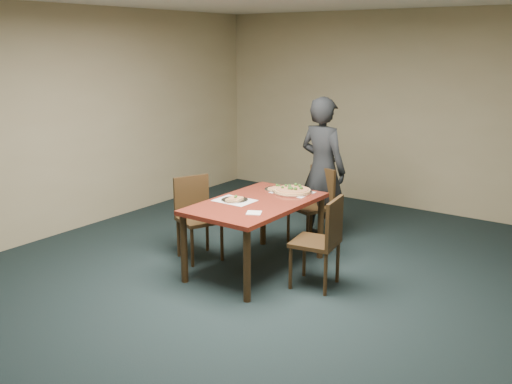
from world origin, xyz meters
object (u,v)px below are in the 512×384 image
Objects in this scene: diner at (323,169)px; pizza_pan at (292,190)px; chair_far at (315,201)px; chair_right at (323,237)px; slice_plate_far at (277,189)px; chair_left at (196,212)px; dining_table at (256,210)px; slice_plate_near at (235,199)px.

diner is 3.95× the size of pizza_pan.
chair_far is at bearing 93.82° from pizza_pan.
chair_right is 3.25× the size of slice_plate_far.
pizza_pan is at bearing -32.06° from chair_left.
chair_far is 0.40m from diner.
slice_plate_near is at bearing -151.94° from dining_table.
diner is 0.78m from slice_plate_far.
chair_left reaches higher than dining_table.
pizza_pan is (0.11, 0.53, 0.12)m from dining_table.
pizza_pan reaches higher than slice_plate_far.
pizza_pan is at bearing 0.11° from slice_plate_far.
chair_far is 1.00× the size of chair_right.
chair_far is 1.45m from chair_left.
chair_far is 0.64m from pizza_pan.
diner reaches higher than dining_table.
diner reaches higher than slice_plate_near.
chair_right is at bearing -63.97° from chair_left.
slice_plate_far is at bearing 99.58° from dining_table.
pizza_pan is at bearing 64.17° from slice_plate_near.
chair_far and chair_right have the same top height.
pizza_pan is at bearing -136.81° from chair_right.
slice_plate_near is 1.00× the size of slice_plate_far.
pizza_pan is (0.04, -0.58, 0.26)m from chair_far.
chair_left reaches higher than pizza_pan.
diner reaches higher than chair_left.
diner reaches higher than pizza_pan.
chair_right is at bearing 6.25° from slice_plate_near.
chair_left is at bearing -137.97° from slice_plate_far.
chair_left is (-0.83, -1.19, 0.00)m from chair_far.
chair_far is 0.52× the size of diner.
chair_right reaches higher than slice_plate_far.
slice_plate_far is at bearing -129.93° from chair_right.
slice_plate_far is at bearing 80.38° from slice_plate_near.
diner is 0.77m from pizza_pan.
dining_table is at bearing -80.42° from slice_plate_far.
slice_plate_near is (-0.26, -1.40, -0.11)m from diner.
chair_left and chair_right have the same top height.
slice_plate_far is at bearing -24.82° from chair_left.
chair_right is 1.06m from slice_plate_far.
chair_far is at bearing -155.99° from chair_right.
chair_far reaches higher than dining_table.
chair_left is at bearing -145.20° from pizza_pan.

